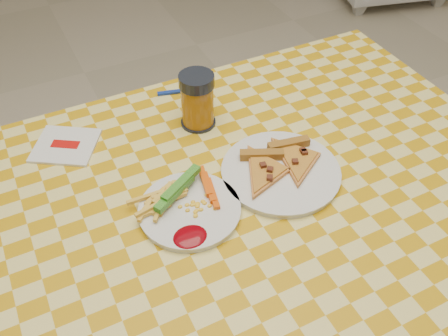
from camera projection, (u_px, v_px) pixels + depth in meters
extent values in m
cylinder|color=silver|center=(2.00, 274.00, 1.36)|extent=(0.06, 0.06, 0.71)
cylinder|color=silver|center=(330.00, 156.00, 1.70)|extent=(0.06, 0.06, 0.71)
cube|color=#582E1E|center=(238.00, 200.00, 1.05)|extent=(1.20, 0.80, 0.04)
cylinder|color=silver|center=(190.00, 211.00, 0.99)|extent=(0.22, 0.22, 0.01)
cylinder|color=silver|center=(281.00, 173.00, 1.07)|extent=(0.26, 0.26, 0.01)
cube|color=#206A10|center=(178.00, 188.00, 0.99)|extent=(0.11, 0.09, 0.02)
cube|color=#E5520A|center=(209.00, 188.00, 1.02)|extent=(0.07, 0.09, 0.02)
ellipsoid|color=#75020A|center=(190.00, 237.00, 0.93)|extent=(0.07, 0.06, 0.01)
cube|color=#8C5F1F|center=(262.00, 155.00, 1.08)|extent=(0.09, 0.06, 0.02)
cube|color=#8C5F1F|center=(289.00, 145.00, 1.11)|extent=(0.10, 0.04, 0.02)
cylinder|color=black|center=(198.00, 122.00, 1.19)|extent=(0.08, 0.08, 0.01)
cylinder|color=#955A10|center=(198.00, 105.00, 1.16)|extent=(0.08, 0.08, 0.11)
cylinder|color=black|center=(196.00, 81.00, 1.11)|extent=(0.08, 0.08, 0.03)
cube|color=silver|center=(66.00, 145.00, 1.13)|extent=(0.18, 0.18, 0.01)
cube|color=#B80D0A|center=(65.00, 144.00, 1.13)|extent=(0.07, 0.06, 0.00)
cube|color=navy|center=(176.00, 92.00, 1.28)|extent=(0.10, 0.03, 0.01)
cube|color=silver|center=(202.00, 88.00, 1.29)|extent=(0.05, 0.03, 0.00)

